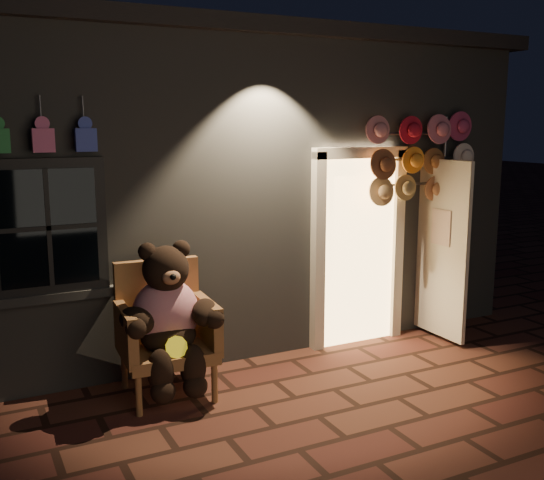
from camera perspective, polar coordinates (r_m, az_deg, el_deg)
ground at (r=5.59m, az=4.20°, el=-15.51°), size 60.00×60.00×0.00m
shop_building at (r=8.72m, az=-9.20°, el=5.65°), size 7.30×5.95×3.51m
wicker_armchair at (r=5.92m, az=-9.63°, el=-7.87°), size 0.86×0.78×1.20m
teddy_bear at (r=5.73m, az=-9.27°, el=-6.84°), size 0.97×0.76×1.33m
hat_rack at (r=7.29m, az=13.42°, el=6.86°), size 1.43×0.22×2.54m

